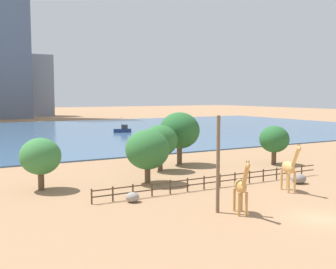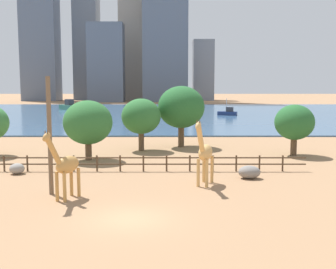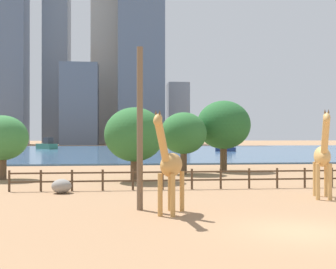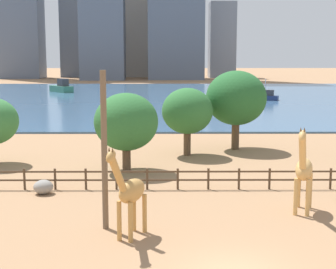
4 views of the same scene
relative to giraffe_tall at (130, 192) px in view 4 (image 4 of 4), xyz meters
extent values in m
plane|color=#9E7551|center=(4.16, 76.30, -2.12)|extent=(400.00, 400.00, 0.00)
cube|color=#3D6084|center=(4.16, 73.30, -2.02)|extent=(180.00, 86.00, 0.20)
cylinder|color=#C18C47|center=(0.05, -0.58, -1.22)|extent=(0.28, 0.28, 1.80)
cylinder|color=#C18C47|center=(-0.46, -0.35, -1.22)|extent=(0.28, 0.28, 1.80)
cylinder|color=#C18C47|center=(0.62, 0.70, -1.22)|extent=(0.28, 0.28, 1.80)
cylinder|color=#C18C47|center=(0.11, 0.92, -1.22)|extent=(0.28, 0.28, 1.80)
ellipsoid|color=#C18C47|center=(0.08, 0.17, 0.00)|extent=(1.54, 2.14, 1.04)
cylinder|color=#C18C47|center=(-0.44, -0.99, 1.05)|extent=(0.84, 1.35, 1.86)
ellipsoid|color=#C18C47|center=(-0.66, -1.47, 1.89)|extent=(0.61, 0.83, 0.70)
cone|color=brown|center=(-0.58, -1.51, 2.20)|extent=(0.13, 0.13, 0.19)
cone|color=brown|center=(-0.73, -1.44, 2.20)|extent=(0.13, 0.13, 0.19)
cylinder|color=tan|center=(8.78, 3.04, -1.16)|extent=(0.28, 0.28, 1.92)
cylinder|color=tan|center=(8.22, 3.24, -1.16)|extent=(0.28, 0.28, 1.92)
cylinder|color=tan|center=(9.29, 4.44, -1.16)|extent=(0.28, 0.28, 1.92)
cylinder|color=tan|center=(8.72, 4.64, -1.16)|extent=(0.28, 0.28, 1.92)
ellipsoid|color=tan|center=(8.75, 3.84, 0.14)|extent=(1.52, 2.29, 1.11)
cylinder|color=tan|center=(8.30, 2.57, 1.27)|extent=(0.80, 1.43, 2.00)
ellipsoid|color=tan|center=(8.11, 2.05, 2.18)|extent=(0.60, 0.89, 0.74)
cone|color=brown|center=(8.19, 2.02, 2.50)|extent=(0.13, 0.13, 0.20)
cone|color=brown|center=(8.03, 2.07, 2.50)|extent=(0.13, 0.13, 0.20)
cylinder|color=brown|center=(-1.25, 1.25, 1.60)|extent=(0.28, 0.28, 7.44)
ellipsoid|color=gray|center=(-5.61, 7.32, -1.70)|extent=(1.16, 1.12, 0.84)
cylinder|color=#4C3826|center=(-6.98, 8.30, -1.47)|extent=(0.14, 0.14, 1.30)
cylinder|color=#4C3826|center=(-5.12, 8.30, -1.47)|extent=(0.14, 0.14, 1.30)
cylinder|color=#4C3826|center=(-3.25, 8.30, -1.47)|extent=(0.14, 0.14, 1.30)
cylinder|color=#4C3826|center=(-1.39, 8.30, -1.47)|extent=(0.14, 0.14, 1.30)
cylinder|color=#4C3826|center=(0.47, 8.30, -1.47)|extent=(0.14, 0.14, 1.30)
cylinder|color=#4C3826|center=(2.33, 8.30, -1.47)|extent=(0.14, 0.14, 1.30)
cylinder|color=#4C3826|center=(4.19, 8.30, -1.47)|extent=(0.14, 0.14, 1.30)
cylinder|color=#4C3826|center=(6.05, 8.30, -1.47)|extent=(0.14, 0.14, 1.30)
cylinder|color=#4C3826|center=(7.91, 8.30, -1.47)|extent=(0.14, 0.14, 1.30)
cylinder|color=#4C3826|center=(9.77, 8.30, -1.47)|extent=(0.14, 0.14, 1.30)
cylinder|color=#4C3826|center=(11.63, 8.30, -1.47)|extent=(0.14, 0.14, 1.30)
cube|color=#4C3826|center=(4.16, 8.30, -1.01)|extent=(26.10, 0.08, 0.10)
cube|color=#4C3826|center=(4.16, 8.30, -1.53)|extent=(26.10, 0.08, 0.10)
cylinder|color=brown|center=(3.35, 18.94, -1.13)|extent=(0.58, 0.58, 1.98)
ellipsoid|color=#2D6B33|center=(3.35, 18.94, 1.51)|extent=(4.11, 4.11, 3.70)
cylinder|color=brown|center=(7.63, 21.61, -0.93)|extent=(0.66, 0.66, 2.37)
ellipsoid|color=#26602D|center=(7.63, 21.61, 2.32)|extent=(5.17, 5.17, 4.65)
cylinder|color=brown|center=(-1.15, 13.34, -1.27)|extent=(0.59, 0.59, 1.70)
ellipsoid|color=#2D6B33|center=(-1.15, 13.34, 1.37)|extent=(4.47, 4.47, 4.03)
cube|color=navy|center=(19.09, 66.65, -1.51)|extent=(4.34, 2.82, 0.82)
cube|color=#333338|center=(19.57, 66.47, -0.61)|extent=(1.72, 1.44, 0.98)
cylinder|color=silver|center=(18.90, 66.73, 0.33)|extent=(0.15, 0.15, 2.86)
cube|color=#337259|center=(-20.26, 86.21, -1.28)|extent=(5.82, 6.42, 1.28)
cube|color=#333338|center=(-19.76, 85.59, 0.13)|extent=(2.64, 2.76, 1.54)
cube|color=slate|center=(-17.87, 140.61, 12.99)|extent=(13.71, 8.87, 30.22)
cube|color=gray|center=(21.24, 158.21, 10.66)|extent=(8.81, 10.50, 25.56)
camera|label=1|loc=(-20.09, -24.30, 6.87)|focal=45.00mm
camera|label=2|loc=(6.16, -24.86, 4.85)|focal=45.00mm
camera|label=3|loc=(-2.04, -17.97, 1.26)|focal=45.00mm
camera|label=4|loc=(1.56, -22.10, 6.05)|focal=55.00mm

